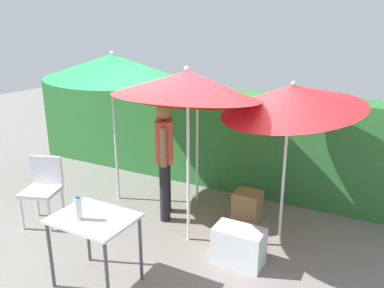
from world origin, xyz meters
The scene contains 12 objects.
ground_plane centered at (0.00, 0.00, 0.00)m, with size 24.00×24.00×0.00m, color gray.
hedge_row centered at (0.00, 1.76, 0.78)m, with size 8.00×0.70×1.57m, color #2D7033.
umbrella_rainbow centered at (0.18, -0.15, 1.94)m, with size 1.68×1.68×2.17m.
umbrella_orange centered at (-0.25, 0.91, 1.67)m, with size 1.73×1.75×1.91m.
umbrella_yellow centered at (1.20, 0.42, 1.78)m, with size 1.67×1.65×2.10m.
umbrella_navy centered at (-1.34, 0.40, 2.03)m, with size 1.88×1.87×2.27m.
person_vendor centered at (-0.40, 0.26, 0.93)m, with size 0.37×0.52×1.88m.
chair_plastic centered at (-1.76, -0.64, 0.51)m, with size 0.57×0.57×0.89m.
cooler_box centered at (0.92, -0.31, 0.21)m, with size 0.56×0.33×0.42m, color silver.
crate_cardboard centered at (0.64, 0.74, 0.19)m, with size 0.36×0.32×0.38m, color #9E7A4C.
folding_table centered at (-0.22, -1.33, 0.66)m, with size 0.80×0.60×0.76m.
bottle_water centered at (-0.31, -1.43, 0.87)m, with size 0.07×0.07×0.24m.
Camera 1 is at (2.20, -3.79, 2.51)m, focal length 35.15 mm.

